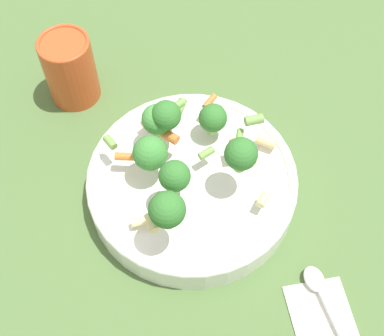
# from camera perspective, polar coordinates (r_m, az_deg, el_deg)

# --- Properties ---
(ground_plane) EXTENTS (3.00, 3.00, 0.00)m
(ground_plane) POSITION_cam_1_polar(r_m,az_deg,el_deg) (0.77, -0.00, -2.59)
(ground_plane) COLOR #4C6B38
(bowl) EXTENTS (0.29, 0.29, 0.05)m
(bowl) POSITION_cam_1_polar(r_m,az_deg,el_deg) (0.75, -0.00, -1.60)
(bowl) COLOR white
(bowl) RESTS_ON ground_plane
(pasta_salad) EXTENTS (0.23, 0.24, 0.10)m
(pasta_salad) POSITION_cam_1_polar(r_m,az_deg,el_deg) (0.69, -1.18, 1.95)
(pasta_salad) COLOR #8CB766
(pasta_salad) RESTS_ON bowl
(cup) EXTENTS (0.08, 0.08, 0.11)m
(cup) POSITION_cam_1_polar(r_m,az_deg,el_deg) (0.85, -12.91, 10.31)
(cup) COLOR #CC4C23
(cup) RESTS_ON ground_plane
(napkin) EXTENTS (0.13, 0.14, 0.01)m
(napkin) POSITION_cam_1_polar(r_m,az_deg,el_deg) (0.72, 14.01, -16.10)
(napkin) COLOR white
(napkin) RESTS_ON ground_plane
(spoon) EXTENTS (0.14, 0.14, 0.01)m
(spoon) POSITION_cam_1_polar(r_m,az_deg,el_deg) (0.72, 14.21, -14.09)
(spoon) COLOR silver
(spoon) RESTS_ON napkin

